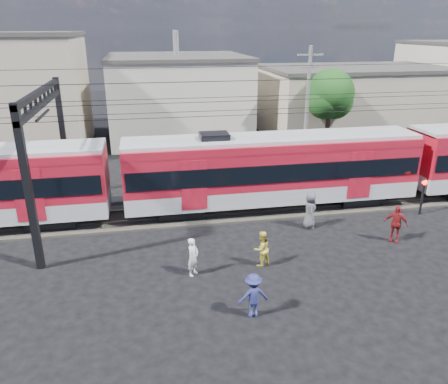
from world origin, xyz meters
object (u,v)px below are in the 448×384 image
at_px(commuter_train, 276,168).
at_px(pedestrian_a, 193,257).
at_px(crossing_signal, 423,190).
at_px(pedestrian_c, 253,296).

distance_m(commuter_train, pedestrian_a, 8.37).
height_order(pedestrian_a, crossing_signal, crossing_signal).
bearing_deg(pedestrian_c, crossing_signal, -152.52).
distance_m(commuter_train, pedestrian_c, 10.19).
height_order(pedestrian_c, crossing_signal, crossing_signal).
relative_size(pedestrian_a, pedestrian_c, 0.98).
height_order(pedestrian_a, pedestrian_c, pedestrian_c).
distance_m(commuter_train, crossing_signal, 8.02).
height_order(commuter_train, pedestrian_c, commuter_train).
height_order(commuter_train, pedestrian_a, commuter_train).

